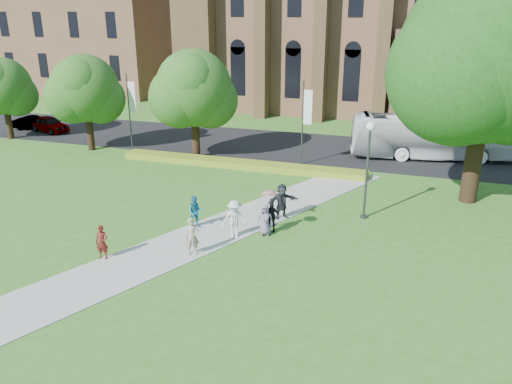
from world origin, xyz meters
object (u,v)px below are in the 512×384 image
(streetlamp, at_px, (368,159))
(tour_coach, at_px, (433,136))
(car_0, at_px, (49,124))
(large_tree, at_px, (490,54))
(pedestrian_0, at_px, (102,242))
(car_1, at_px, (34,123))

(streetlamp, distance_m, tour_coach, 13.95)
(streetlamp, distance_m, car_0, 32.29)
(large_tree, distance_m, pedestrian_0, 21.96)
(car_0, distance_m, car_1, 2.01)
(streetlamp, bearing_deg, pedestrian_0, -141.22)
(streetlamp, xyz_separation_m, tour_coach, (3.44, 13.42, -1.59))
(car_0, relative_size, pedestrian_0, 2.70)
(car_0, xyz_separation_m, pedestrian_0, (19.45, -20.15, 0.08))
(car_1, height_order, pedestrian_0, pedestrian_0)
(streetlamp, height_order, pedestrian_0, streetlamp)
(pedestrian_0, bearing_deg, car_1, 125.79)
(car_1, bearing_deg, pedestrian_0, -140.87)
(streetlamp, relative_size, car_1, 1.37)
(streetlamp, relative_size, car_0, 1.23)
(tour_coach, xyz_separation_m, pedestrian_0, (-13.98, -21.89, -0.87))
(pedestrian_0, bearing_deg, streetlamp, 28.20)
(streetlamp, relative_size, large_tree, 0.40)
(large_tree, relative_size, car_0, 3.10)
(large_tree, distance_m, car_0, 37.00)
(large_tree, relative_size, tour_coach, 1.09)
(large_tree, bearing_deg, car_0, 168.55)
(car_0, bearing_deg, pedestrian_0, -118.59)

